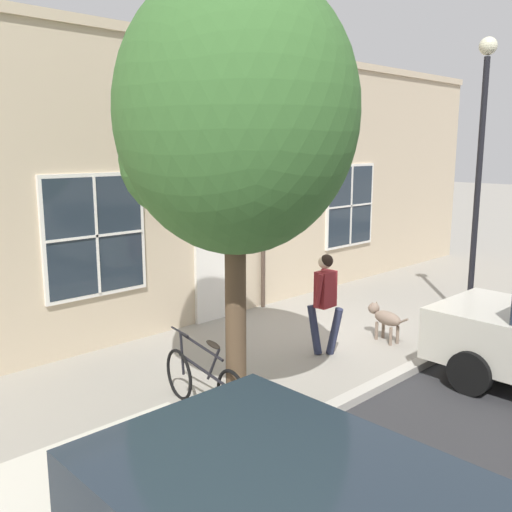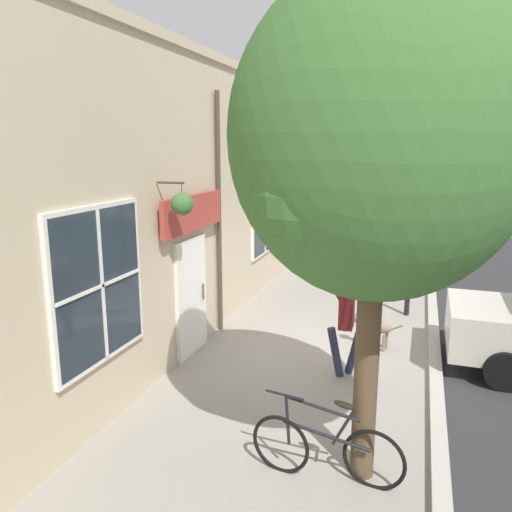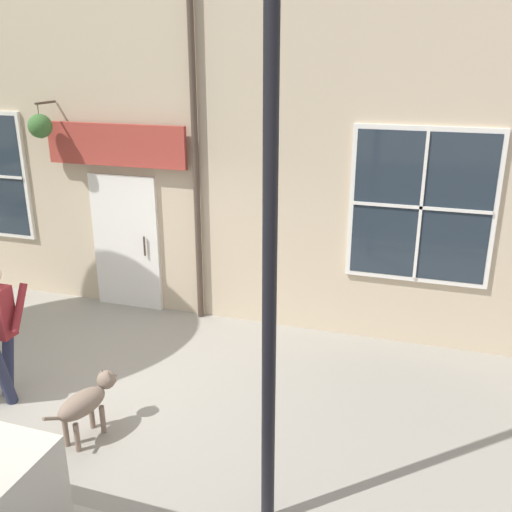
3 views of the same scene
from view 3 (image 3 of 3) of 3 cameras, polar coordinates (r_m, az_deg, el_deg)
name	(u,v)px [view 3 (image 3 of 3)]	position (r m, az deg, el deg)	size (l,w,h in m)	color
ground_plane	(93,382)	(7.40, -16.00, -12.03)	(90.00, 90.00, 0.00)	gray
storefront_facade	(166,136)	(8.45, -9.02, 11.73)	(0.95, 18.00, 5.34)	#C6B293
dog_on_leash	(87,401)	(6.28, -16.57, -13.71)	(0.98, 0.40, 0.65)	#7F6B5B
street_lamp	(271,112)	(3.88, 1.51, 14.16)	(0.32, 0.32, 5.30)	black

